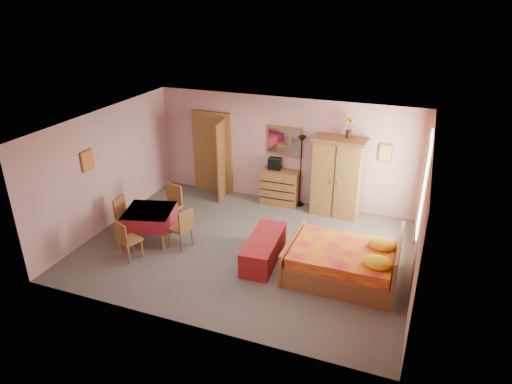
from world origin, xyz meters
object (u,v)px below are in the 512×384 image
at_px(stereo, 275,164).
at_px(chair_south, 130,239).
at_px(chair_east, 180,228).
at_px(dining_table, 151,225).
at_px(floor_lamp, 301,172).
at_px(chair_north, 169,207).
at_px(wall_mirror, 284,141).
at_px(sunflower_vase, 349,128).
at_px(chair_west, 127,216).
at_px(bed, 343,254).
at_px(wardrobe, 337,177).
at_px(bench, 264,249).
at_px(chest_of_drawers, 280,187).

bearing_deg(stereo, chair_south, -117.47).
xyz_separation_m(stereo, chair_east, (-1.10, -2.74, -0.57)).
bearing_deg(dining_table, chair_south, -89.30).
xyz_separation_m(floor_lamp, chair_north, (-2.40, -2.08, -0.40)).
bearing_deg(dining_table, chair_north, 85.32).
bearing_deg(wall_mirror, floor_lamp, -11.90).
xyz_separation_m(sunflower_vase, chair_west, (-4.16, -2.61, -1.67)).
xyz_separation_m(bed, chair_west, (-4.63, -0.04, -0.05)).
relative_size(sunflower_vase, chair_east, 0.52).
height_order(floor_lamp, chair_east, floor_lamp).
bearing_deg(chair_west, chair_east, 87.11).
height_order(stereo, chair_south, stereo).
bearing_deg(dining_table, bed, 1.76).
distance_m(stereo, dining_table, 3.35).
relative_size(dining_table, chair_north, 1.01).
bearing_deg(chair_west, chair_north, 131.95).
xyz_separation_m(wardrobe, chair_east, (-2.66, -2.60, -0.50)).
bearing_deg(bench, floor_lamp, 90.58).
xyz_separation_m(chair_north, chair_east, (0.66, -0.68, -0.04)).
distance_m(chair_south, chair_west, 1.03).
xyz_separation_m(wall_mirror, sunflower_vase, (1.55, -0.20, 0.54)).
distance_m(floor_lamp, chair_west, 4.11).
relative_size(wardrobe, chair_north, 1.97).
height_order(wall_mirror, stereo, wall_mirror).
bearing_deg(chair_south, dining_table, 111.95).
xyz_separation_m(wardrobe, chair_north, (-3.32, -1.91, -0.46)).
bearing_deg(wardrobe, bed, -71.57).
height_order(chest_of_drawers, chair_north, chair_north).
xyz_separation_m(chair_north, chair_west, (-0.68, -0.60, -0.06)).
height_order(floor_lamp, sunflower_vase, sunflower_vase).
bearing_deg(chest_of_drawers, bed, -52.60).
bearing_deg(chair_south, chair_north, 109.36).
xyz_separation_m(stereo, bed, (2.19, -2.61, -0.54)).
xyz_separation_m(wardrobe, dining_table, (-3.37, -2.59, -0.58)).
bearing_deg(stereo, bed, -50.00).
relative_size(stereo, sunflower_vase, 0.68).
height_order(sunflower_vase, chair_west, sunflower_vase).
bearing_deg(stereo, wall_mirror, 42.46).
xyz_separation_m(bench, chair_west, (-3.11, -0.03, 0.17)).
bearing_deg(bench, wardrobe, 70.39).
height_order(dining_table, chair_south, chair_south).
bearing_deg(sunflower_vase, stereo, 178.41).
height_order(wardrobe, sunflower_vase, sunflower_vase).
distance_m(wall_mirror, stereo, 0.59).
height_order(bed, dining_table, bed).
height_order(chest_of_drawers, stereo, stereo).
relative_size(chair_south, chair_east, 0.96).
distance_m(floor_lamp, dining_table, 3.73).
bearing_deg(stereo, bench, -75.66).
bearing_deg(dining_table, floor_lamp, 48.23).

